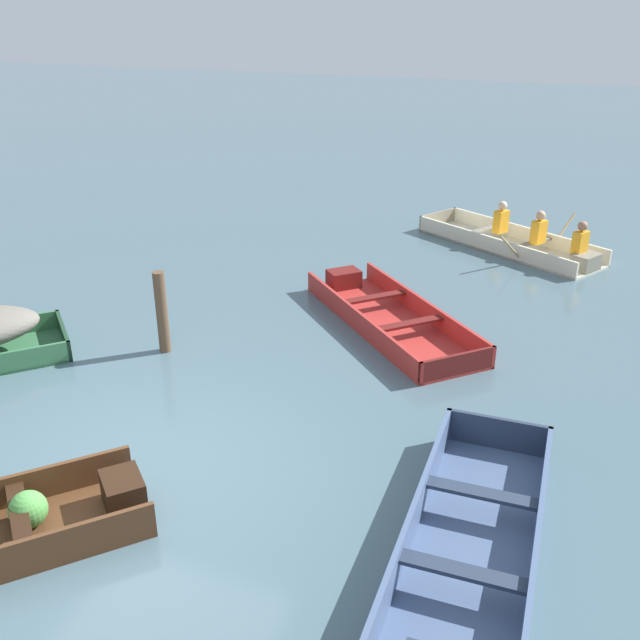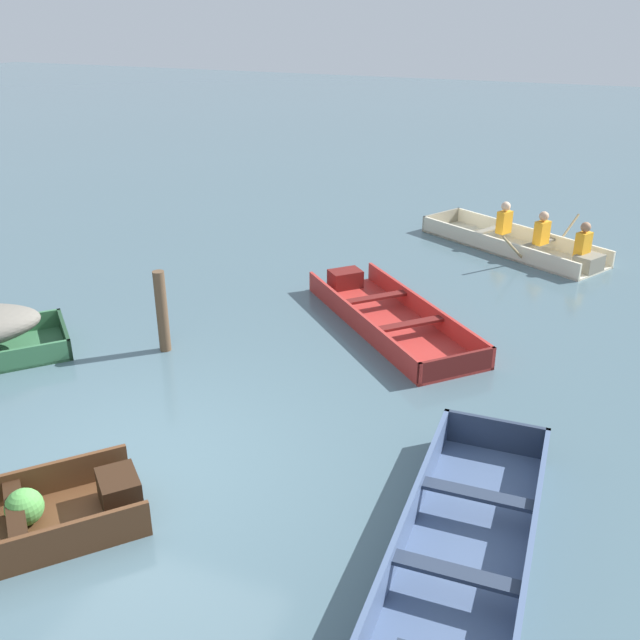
# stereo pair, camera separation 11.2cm
# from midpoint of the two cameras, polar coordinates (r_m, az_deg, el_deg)

# --- Properties ---
(ground_plane) EXTENTS (80.00, 80.00, 0.00)m
(ground_plane) POSITION_cam_midpoint_polar(r_m,az_deg,el_deg) (7.85, -14.86, -11.59)
(ground_plane) COLOR #47606B
(skiff_red_near_moored) EXTENTS (3.38, 3.33, 0.33)m
(skiff_red_near_moored) POSITION_cam_midpoint_polar(r_m,az_deg,el_deg) (10.87, 4.98, 0.41)
(skiff_red_near_moored) COLOR #AD2D28
(skiff_red_near_moored) RESTS_ON ground
(skiff_slate_blue_far_moored) EXTENTS (1.23, 3.54, 0.41)m
(skiff_slate_blue_far_moored) POSITION_cam_midpoint_polar(r_m,az_deg,el_deg) (6.53, 11.26, -18.10)
(skiff_slate_blue_far_moored) COLOR #475B7F
(skiff_slate_blue_far_moored) RESTS_ON ground
(rowboat_cream_with_crew) EXTENTS (3.82, 2.80, 0.89)m
(rowboat_cream_with_crew) POSITION_cam_midpoint_polar(r_m,az_deg,el_deg) (14.41, 15.40, 6.06)
(rowboat_cream_with_crew) COLOR beige
(rowboat_cream_with_crew) RESTS_ON ground
(mooring_post) EXTENTS (0.16, 0.16, 1.17)m
(mooring_post) POSITION_cam_midpoint_polar(r_m,az_deg,el_deg) (9.97, -12.85, 0.60)
(mooring_post) COLOR brown
(mooring_post) RESTS_ON ground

